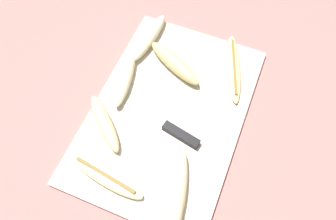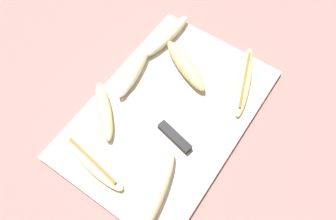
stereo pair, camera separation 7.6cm
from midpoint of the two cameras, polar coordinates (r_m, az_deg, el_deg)
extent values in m
plane|color=#B76B66|center=(0.78, -2.78, -1.01)|extent=(4.00, 4.00, 0.00)
cube|color=beige|center=(0.77, -2.80, -0.82)|extent=(0.51, 0.34, 0.01)
cube|color=black|center=(0.73, -0.67, -4.66)|extent=(0.04, 0.09, 0.02)
cube|color=#B7BABF|center=(0.77, -6.93, -1.01)|extent=(0.04, 0.11, 0.00)
ellipsoid|color=#DBC684|center=(0.82, -1.51, 7.93)|extent=(0.11, 0.17, 0.04)
ellipsoid|color=beige|center=(0.76, -13.82, -2.49)|extent=(0.13, 0.14, 0.03)
ellipsoid|color=beige|center=(0.68, -1.85, -14.65)|extent=(0.20, 0.08, 0.04)
ellipsoid|color=#EDD689|center=(0.83, 8.81, 7.02)|extent=(0.20, 0.10, 0.02)
cube|color=olive|center=(0.82, 8.91, 7.40)|extent=(0.16, 0.06, 0.00)
ellipsoid|color=beige|center=(0.81, -10.19, 5.65)|extent=(0.18, 0.07, 0.03)
ellipsoid|color=beige|center=(0.72, -13.76, -11.46)|extent=(0.07, 0.19, 0.02)
cube|color=olive|center=(0.71, -13.96, -11.20)|extent=(0.03, 0.15, 0.00)
ellipsoid|color=beige|center=(0.87, -5.87, 12.22)|extent=(0.17, 0.05, 0.03)
camera|label=1|loc=(0.04, -92.88, -5.52)|focal=35.00mm
camera|label=2|loc=(0.04, 87.12, 5.52)|focal=35.00mm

